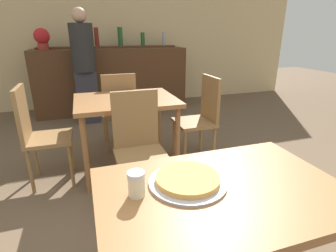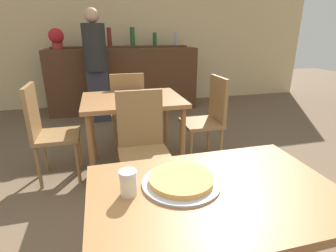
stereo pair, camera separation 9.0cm
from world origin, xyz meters
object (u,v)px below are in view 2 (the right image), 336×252
(potted_plant, at_px, (56,38))
(chair_far_side_right, at_px, (209,115))
(chair_far_side_left, at_px, (46,128))
(chair_far_side_front, at_px, (142,141))
(person_standing, at_px, (96,63))
(cheese_shaker, at_px, (128,183))
(chair_far_side_back, at_px, (128,107))
(pizza_tray, at_px, (181,181))

(potted_plant, bearing_deg, chair_far_side_right, -52.54)
(chair_far_side_left, bearing_deg, potted_plant, 2.48)
(chair_far_side_front, xyz_separation_m, person_standing, (-0.33, 2.27, 0.39))
(chair_far_side_front, relative_size, cheese_shaker, 8.79)
(chair_far_side_front, bearing_deg, chair_far_side_right, 33.80)
(chair_far_side_front, bearing_deg, chair_far_side_back, 90.00)
(chair_far_side_front, xyz_separation_m, chair_far_side_right, (0.82, 0.55, 0.00))
(chair_far_side_front, relative_size, chair_far_side_back, 1.00)
(pizza_tray, xyz_separation_m, potted_plant, (-0.92, 3.81, 0.52))
(chair_far_side_back, bearing_deg, chair_far_side_front, 90.00)
(chair_far_side_front, height_order, chair_far_side_back, same)
(cheese_shaker, xyz_separation_m, potted_plant, (-0.69, 3.83, 0.49))
(chair_far_side_back, bearing_deg, chair_far_side_left, 33.80)
(pizza_tray, bearing_deg, chair_far_side_right, 62.67)
(chair_far_side_left, height_order, pizza_tray, chair_far_side_left)
(cheese_shaker, distance_m, potted_plant, 3.92)
(chair_far_side_front, bearing_deg, person_standing, 98.21)
(chair_far_side_right, bearing_deg, potted_plant, -142.54)
(chair_far_side_back, bearing_deg, chair_far_side_right, 146.20)
(pizza_tray, distance_m, potted_plant, 3.96)
(chair_far_side_left, xyz_separation_m, chair_far_side_right, (1.63, 0.00, 0.00))
(chair_far_side_right, bearing_deg, chair_far_side_left, -90.00)
(chair_far_side_front, distance_m, cheese_shaker, 1.09)
(chair_far_side_front, relative_size, person_standing, 0.55)
(cheese_shaker, height_order, person_standing, person_standing)
(pizza_tray, bearing_deg, chair_far_side_back, 90.28)
(chair_far_side_back, xyz_separation_m, chair_far_side_right, (0.82, -0.55, 0.00))
(chair_far_side_front, relative_size, chair_far_side_right, 1.00)
(chair_far_side_back, distance_m, potted_plant, 2.08)
(potted_plant, bearing_deg, chair_far_side_back, -61.90)
(chair_far_side_back, height_order, person_standing, person_standing)
(chair_far_side_front, xyz_separation_m, chair_far_side_left, (-0.82, 0.55, 0.00))
(chair_far_side_back, bearing_deg, pizza_tray, 90.28)
(chair_far_side_back, relative_size, chair_far_side_right, 1.00)
(person_standing, bearing_deg, cheese_shaker, -88.12)
(chair_far_side_right, bearing_deg, cheese_shaker, -33.28)
(cheese_shaker, bearing_deg, person_standing, 91.88)
(pizza_tray, relative_size, cheese_shaker, 3.22)
(person_standing, bearing_deg, potted_plant, 137.82)
(chair_far_side_right, relative_size, person_standing, 0.55)
(pizza_tray, height_order, person_standing, person_standing)
(pizza_tray, relative_size, person_standing, 0.20)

